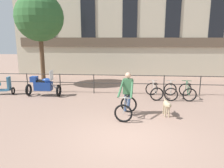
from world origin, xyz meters
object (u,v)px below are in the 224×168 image
cyclist_with_bike (127,97)px  parked_bicycle_near_lamp (154,91)px  parked_bicycle_mid_left (171,91)px  parked_bicycle_mid_right (187,92)px  parked_scooter (0,86)px  parked_motorcycle (43,85)px  dog (167,105)px

cyclist_with_bike → parked_bicycle_near_lamp: cyclist_with_bike is taller
parked_bicycle_mid_left → parked_bicycle_mid_right: 0.82m
parked_bicycle_mid_left → parked_scooter: 8.91m
parked_bicycle_near_lamp → parked_scooter: bearing=-8.1°
cyclist_with_bike → parked_bicycle_near_lamp: (1.33, 2.67, -0.41)m
parked_scooter → parked_motorcycle: bearing=-98.9°
dog → parked_bicycle_mid_left: (0.61, 2.60, -0.10)m
parked_motorcycle → parked_bicycle_mid_right: bearing=-88.4°
parked_bicycle_mid_left → parked_bicycle_mid_right: same height
parked_bicycle_near_lamp → parked_motorcycle: bearing=-7.1°
dog → parked_bicycle_mid_right: bearing=59.7°
parked_bicycle_mid_right → parked_scooter: parked_scooter is taller
parked_motorcycle → cyclist_with_bike: bearing=-119.6°
parked_motorcycle → parked_bicycle_mid_right: 7.36m
dog → parked_bicycle_near_lamp: 2.61m
parked_bicycle_mid_left → cyclist_with_bike: bearing=58.9°
parked_motorcycle → parked_bicycle_mid_right: size_ratio=1.53×
parked_bicycle_mid_right → parked_scooter: size_ratio=0.87×
cyclist_with_bike → parked_scooter: size_ratio=1.29×
parked_scooter → parked_bicycle_mid_right: bearing=-96.6°
cyclist_with_bike → dog: size_ratio=1.67×
parked_bicycle_mid_right → parked_scooter: (-9.73, -0.03, 0.10)m
cyclist_with_bike → dog: bearing=12.5°
dog → parked_bicycle_mid_right: size_ratio=0.89×
parked_bicycle_near_lamp → parked_scooter: size_ratio=0.91×
dog → parked_bicycle_mid_right: 2.96m
parked_motorcycle → parked_bicycle_near_lamp: bearing=-88.2°
parked_bicycle_near_lamp → parked_bicycle_mid_right: size_ratio=1.05×
parked_motorcycle → parked_bicycle_mid_left: size_ratio=1.47×
parked_motorcycle → parked_bicycle_near_lamp: (5.72, 0.12, -0.20)m
parked_bicycle_mid_right → dog: bearing=64.0°
dog → parked_scooter: bearing=161.3°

